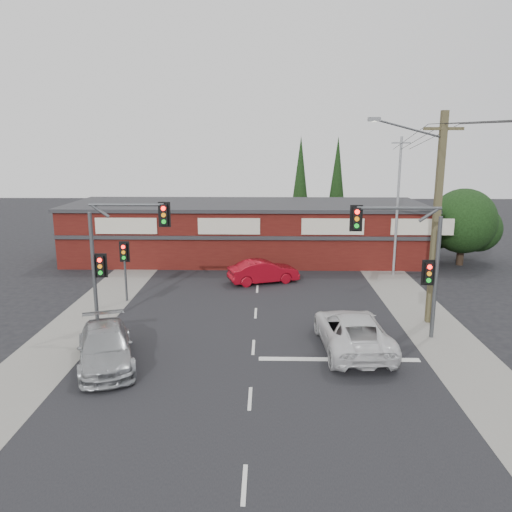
{
  "coord_description": "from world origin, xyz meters",
  "views": [
    {
      "loc": [
        0.54,
        -20.32,
        8.51
      ],
      "look_at": [
        0.04,
        3.0,
        3.28
      ],
      "focal_mm": 35.0,
      "sensor_mm": 36.0,
      "label": 1
    }
  ],
  "objects_px": {
    "silver_suv": "(105,347)",
    "utility_pole": "(434,213)",
    "white_suv": "(352,331)",
    "red_sedan": "(263,272)",
    "shop_building": "(246,230)"
  },
  "relations": [
    {
      "from": "white_suv",
      "to": "silver_suv",
      "type": "bearing_deg",
      "value": 6.9
    },
    {
      "from": "white_suv",
      "to": "utility_pole",
      "type": "distance_m",
      "value": 7.06
    },
    {
      "from": "red_sedan",
      "to": "silver_suv",
      "type": "bearing_deg",
      "value": 133.68
    },
    {
      "from": "red_sedan",
      "to": "utility_pole",
      "type": "relative_size",
      "value": 0.44
    },
    {
      "from": "white_suv",
      "to": "red_sedan",
      "type": "distance_m",
      "value": 11.01
    },
    {
      "from": "white_suv",
      "to": "silver_suv",
      "type": "distance_m",
      "value": 10.13
    },
    {
      "from": "red_sedan",
      "to": "utility_pole",
      "type": "distance_m",
      "value": 11.59
    },
    {
      "from": "white_suv",
      "to": "red_sedan",
      "type": "xyz_separation_m",
      "value": [
        -3.84,
        10.32,
        -0.08
      ]
    },
    {
      "from": "silver_suv",
      "to": "red_sedan",
      "type": "bearing_deg",
      "value": 43.93
    },
    {
      "from": "silver_suv",
      "to": "shop_building",
      "type": "distance_m",
      "value": 19.75
    },
    {
      "from": "red_sedan",
      "to": "utility_pole",
      "type": "bearing_deg",
      "value": -150.36
    },
    {
      "from": "red_sedan",
      "to": "shop_building",
      "type": "height_order",
      "value": "shop_building"
    },
    {
      "from": "silver_suv",
      "to": "utility_pole",
      "type": "distance_m",
      "value": 15.75
    },
    {
      "from": "shop_building",
      "to": "white_suv",
      "type": "bearing_deg",
      "value": -73.35
    },
    {
      "from": "silver_suv",
      "to": "white_suv",
      "type": "bearing_deg",
      "value": -9.17
    }
  ]
}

